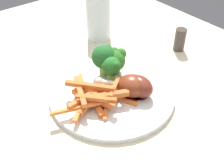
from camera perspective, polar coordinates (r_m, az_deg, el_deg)
The scene contains 10 objects.
dining_table at distance 0.69m, azimuth 5.67°, elevation -8.57°, with size 1.29×0.84×0.71m.
dinner_plate at distance 0.62m, azimuth 0.00°, elevation -1.85°, with size 0.28×0.28×0.01m, color silver.
broccoli_floret_front at distance 0.62m, azimuth -0.16°, elevation 3.44°, with size 0.04×0.04×0.06m.
broccoli_floret_middle at distance 0.65m, azimuth 0.65°, elevation 5.05°, with size 0.05×0.06×0.06m.
broccoli_floret_back at distance 0.64m, azimuth -1.52°, elevation 5.52°, with size 0.06×0.06×0.08m.
carrot_fries_pile at distance 0.58m, azimuth -3.92°, elevation -2.59°, with size 0.16×0.17×0.04m.
chicken_drumstick_near at distance 0.60m, azimuth 3.83°, elevation -0.34°, with size 0.11×0.10×0.05m.
chicken_drumstick_far at distance 0.60m, azimuth 5.28°, elevation -0.24°, with size 0.12×0.05×0.05m.
water_glass at distance 0.81m, azimuth -2.84°, elevation 13.48°, with size 0.07×0.07×0.13m, color silver.
pepper_shaker at distance 0.79m, azimuth 13.73°, elevation 8.81°, with size 0.03×0.03×0.06m, color #423833.
Camera 1 is at (-0.32, 0.34, 1.13)m, focal length 44.65 mm.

